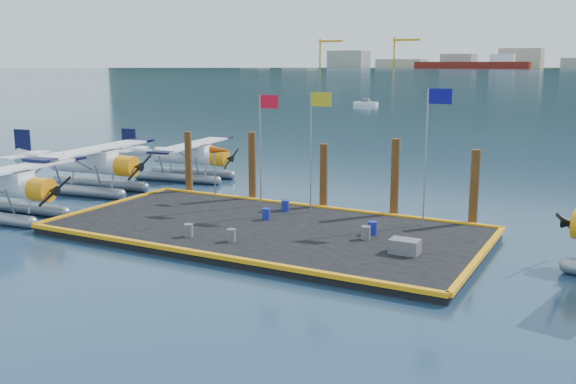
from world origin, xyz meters
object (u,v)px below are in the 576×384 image
Objects in this scene: piling_2 at (324,179)px; drum_5 at (285,206)px; flagpole_yellow at (315,134)px; drum_4 at (372,228)px; piling_4 at (474,191)px; drum_3 at (189,230)px; seaplane_b at (91,167)px; windsock at (221,151)px; seaplane_c at (189,159)px; crate at (405,246)px; drum_0 at (266,214)px; drum_2 at (366,233)px; drum_1 at (231,235)px; flagpole_blue at (431,137)px; piling_1 at (252,169)px; piling_3 at (395,181)px; piling_0 at (189,165)px; seaplane_a at (5,189)px; flagpole_red at (264,133)px.

drum_5 is at bearing -120.96° from piling_2.
flagpole_yellow is (1.45, 0.48, 3.82)m from drum_5.
piling_4 is at bearing 50.52° from drum_4.
drum_5 reaches higher than drum_3.
seaplane_b is 2.68× the size of piling_4.
seaplane_b is 3.44× the size of windsock.
seaplane_c is 8.12× the size of crate.
drum_0 is 5.67m from drum_4.
drum_2 is 0.91m from drum_4.
flagpole_yellow is at bearing 147.54° from drum_4.
drum_1 is 0.93× the size of drum_2.
drum_2 is 5.65m from flagpole_blue.
flagpole_yellow is at bearing 83.46° from drum_1.
seaplane_c is at bearing 148.77° from drum_5.
piling_3 is at bearing 0.00° from piling_1.
piling_3 is (-2.67, 6.47, 1.45)m from crate.
drum_3 is 7.92m from windsock.
piling_0 reaches higher than drum_2.
windsock reaches higher than crate.
piling_3 is 1.07× the size of piling_4.
seaplane_c is at bearing 159.12° from piling_2.
flagpole_yellow is at bearing -9.86° from piling_0.
drum_0 is 0.09× the size of flagpole_yellow.
seaplane_a is 13.71m from drum_1.
seaplane_c is 20.10m from flagpole_blue.
drum_4 is 0.15× the size of piling_0.
drum_4 is 0.16× the size of piling_2.
flagpole_yellow reaches higher than crate.
drum_5 is 0.14× the size of piling_3.
piling_2 is 8.00m from piling_4.
crate is at bearing 14.17° from drum_1.
flagpole_red is 4.07m from piling_2.
seaplane_c is 16.68× the size of drum_3.
piling_2 reaches higher than seaplane_a.
drum_2 is (18.72, 3.70, -0.86)m from seaplane_a.
piling_2 is (-4.45, 4.30, 1.20)m from drum_4.
piling_3 is (9.53, 1.60, -1.08)m from windsock.
drum_1 is 0.18× the size of windsock.
flagpole_red reaches higher than windsock.
seaplane_b is 14.05m from drum_5.
flagpole_red is at bearing 180.00° from flagpole_yellow.
piling_2 is at bearing 135.98° from drum_4.
flagpole_red is (-1.55, 0.48, 3.70)m from drum_5.
flagpole_red reaches higher than piling_3.
seaplane_c is 14.48m from drum_0.
drum_3 is 8.30m from drum_4.
drum_2 is (17.07, -10.02, -0.79)m from seaplane_c.
windsock is at bearing 125.24° from seaplane_a.
drum_1 is 7.47m from crate.
windsock is at bearing 84.23° from seaplane_b.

